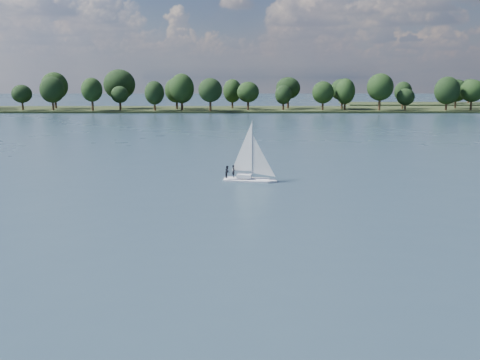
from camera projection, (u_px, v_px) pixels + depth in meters
name	position (u px, v px, depth m)	size (l,w,h in m)	color
ground	(256.00, 141.00, 116.43)	(700.00, 700.00, 0.00)	#233342
far_shore	(248.00, 110.00, 226.41)	(660.00, 40.00, 1.50)	black
sailboat	(247.00, 164.00, 70.64)	(6.66, 2.79, 8.50)	silver
treeline	(180.00, 91.00, 221.69)	(562.77, 74.02, 18.70)	black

